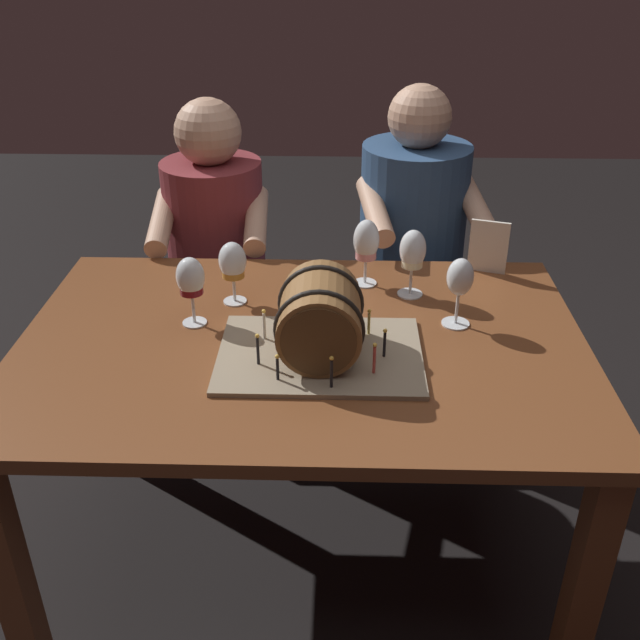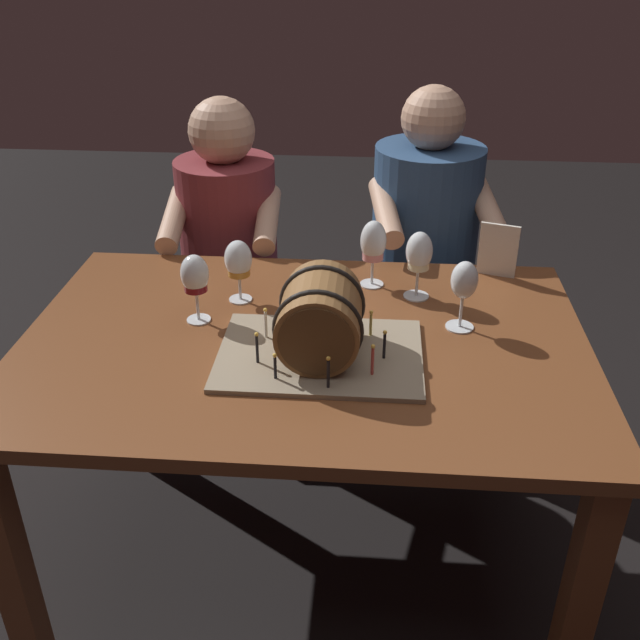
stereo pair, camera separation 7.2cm
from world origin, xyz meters
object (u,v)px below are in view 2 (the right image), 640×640
object	(u,v)px
wine_glass_empty	(464,283)
menu_card	(498,250)
dining_table	(304,373)
person_seated_left	(231,276)
wine_glass_rose	(373,244)
wine_glass_amber	(238,262)
person_seated_right	(422,274)
barrel_cake	(320,324)
wine_glass_white	(419,255)
wine_glass_red	(195,277)

from	to	relation	value
wine_glass_empty	menu_card	xyz separation A→B (m)	(0.13, 0.31, -0.05)
dining_table	person_seated_left	size ratio (longest dim) A/B	1.22
wine_glass_rose	wine_glass_amber	bearing A→B (deg)	-161.14
wine_glass_empty	person_seated_right	xyz separation A→B (m)	(-0.05, 0.66, -0.30)
barrel_cake	person_seated_right	distance (m)	0.91
wine_glass_amber	person_seated_right	size ratio (longest dim) A/B	0.14
wine_glass_white	person_seated_right	size ratio (longest dim) A/B	0.16
wine_glass_white	menu_card	bearing A→B (deg)	32.87
barrel_cake	wine_glass_empty	size ratio (longest dim) A/B	2.64
wine_glass_amber	wine_glass_red	xyz separation A→B (m)	(-0.09, -0.12, 0.01)
wine_glass_amber	wine_glass_red	world-z (taller)	wine_glass_red
wine_glass_red	person_seated_left	size ratio (longest dim) A/B	0.16
wine_glass_rose	person_seated_left	xyz separation A→B (m)	(-0.50, 0.44, -0.32)
dining_table	person_seated_right	bearing A→B (deg)	66.00
wine_glass_red	wine_glass_rose	bearing A→B (deg)	28.67
person_seated_right	wine_glass_red	bearing A→B (deg)	-132.13
menu_card	person_seated_right	size ratio (longest dim) A/B	0.13
person_seated_left	wine_glass_white	bearing A→B (deg)	-38.90
wine_glass_rose	menu_card	xyz separation A→B (m)	(0.35, 0.09, -0.04)
wine_glass_rose	person_seated_left	distance (m)	0.74
person_seated_right	wine_glass_empty	bearing A→B (deg)	-85.26
wine_glass_red	person_seated_left	xyz separation A→B (m)	(-0.05, 0.68, -0.32)
wine_glass_amber	person_seated_left	world-z (taller)	person_seated_left
wine_glass_amber	menu_card	distance (m)	0.74
menu_card	person_seated_right	bearing A→B (deg)	134.84
wine_glass_empty	menu_card	bearing A→B (deg)	67.55
dining_table	person_seated_left	bearing A→B (deg)	113.97
wine_glass_empty	person_seated_right	bearing A→B (deg)	94.74
wine_glass_empty	person_seated_left	distance (m)	1.03
wine_glass_white	wine_glass_empty	world-z (taller)	wine_glass_white
menu_card	person_seated_left	world-z (taller)	person_seated_left
person_seated_left	wine_glass_empty	bearing A→B (deg)	-42.48
person_seated_left	person_seated_right	bearing A→B (deg)	0.03
barrel_cake	menu_card	bearing A→B (deg)	45.56
wine_glass_white	dining_table	bearing A→B (deg)	-138.70
wine_glass_rose	wine_glass_empty	xyz separation A→B (m)	(0.23, -0.23, 0.00)
barrel_cake	wine_glass_red	distance (m)	0.36
wine_glass_rose	wine_glass_empty	bearing A→B (deg)	-45.01
wine_glass_empty	wine_glass_amber	size ratio (longest dim) A/B	1.05
barrel_cake	wine_glass_white	distance (m)	0.41
wine_glass_white	person_seated_right	bearing A→B (deg)	84.43
barrel_cake	wine_glass_red	size ratio (longest dim) A/B	2.63
menu_card	wine_glass_white	bearing A→B (deg)	-130.09
wine_glass_amber	dining_table	bearing A→B (deg)	-45.43
wine_glass_amber	menu_card	xyz separation A→B (m)	(0.71, 0.21, -0.03)
barrel_cake	person_seated_right	size ratio (longest dim) A/B	0.40
wine_glass_amber	wine_glass_red	distance (m)	0.15
person_seated_left	dining_table	bearing A→B (deg)	-66.03
wine_glass_rose	wine_glass_amber	distance (m)	0.37
wine_glass_red	wine_glass_white	bearing A→B (deg)	17.48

